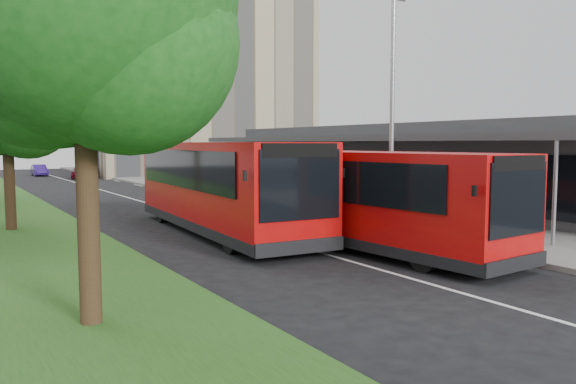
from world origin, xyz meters
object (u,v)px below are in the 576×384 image
object	(u,v)px
lamp_post_far	(178,118)
car_far	(39,170)
tree_near	(80,8)
tree_mid	(5,98)
litter_bin	(309,196)
lamp_post_near	(390,95)
car_near	(84,171)
bus_second	(222,187)
bollard	(207,185)
bus_main	(362,199)

from	to	relation	value
lamp_post_far	car_far	size ratio (longest dim) A/B	2.46
tree_near	tree_mid	xyz separation A→B (m)	(0.00, 12.00, -0.62)
tree_near	litter_bin	distance (m)	18.71
lamp_post_near	car_near	distance (m)	36.76
bus_second	car_near	xyz separation A→B (m)	(2.53, 33.53, -0.93)
tree_mid	car_far	distance (m)	36.45
lamp_post_far	car_near	bearing A→B (deg)	98.40
tree_near	bollard	xyz separation A→B (m)	(11.61, 21.55, -4.64)
bollard	car_near	xyz separation A→B (m)	(-2.91, 19.85, 0.06)
lamp_post_near	lamp_post_far	world-z (taller)	same
lamp_post_far	litter_bin	world-z (taller)	lamp_post_far
lamp_post_far	car_far	bearing A→B (deg)	102.66
bollard	lamp_post_near	bearing A→B (deg)	-91.65
lamp_post_near	litter_bin	size ratio (longest dim) A/B	9.67
lamp_post_far	tree_near	bearing A→B (deg)	-114.04
bus_main	bus_second	size ratio (longest dim) A/B	0.91
bollard	car_near	distance (m)	20.06
bus_main	lamp_post_far	bearing A→B (deg)	79.03
car_far	tree_mid	bearing A→B (deg)	-100.38
bollard	car_far	distance (m)	26.76
tree_mid	car_far	world-z (taller)	tree_mid
tree_near	car_near	world-z (taller)	tree_near
lamp_post_near	bus_main	size ratio (longest dim) A/B	0.78
lamp_post_far	bus_main	distance (m)	22.11
bus_main	car_near	bearing A→B (deg)	85.60
lamp_post_near	bollard	size ratio (longest dim) A/B	8.79
bus_main	car_far	world-z (taller)	bus_main
tree_near	bus_main	size ratio (longest dim) A/B	0.80
tree_near	bus_main	bearing A→B (deg)	20.72
car_near	lamp_post_far	bearing A→B (deg)	-59.17
lamp_post_near	car_far	size ratio (longest dim) A/B	2.46
bollard	bus_main	bearing A→B (deg)	-99.52
lamp_post_far	bollard	size ratio (longest dim) A/B	8.79
car_far	car_near	bearing A→B (deg)	-67.78
lamp_post_near	lamp_post_far	size ratio (longest dim) A/B	1.00
tree_near	tree_mid	distance (m)	12.02
tree_mid	bus_second	size ratio (longest dim) A/B	0.64
lamp_post_near	lamp_post_far	xyz separation A→B (m)	(0.00, 20.00, 0.00)
tree_near	bus_second	size ratio (longest dim) A/B	0.73
lamp_post_far	bus_main	bearing A→B (deg)	-96.81
lamp_post_near	lamp_post_far	distance (m)	20.00
tree_mid	bus_second	distance (m)	8.02
tree_mid	bus_main	bearing A→B (deg)	-45.78
litter_bin	tree_near	bearing A→B (deg)	-135.84
car_far	lamp_post_far	bearing A→B (deg)	-78.16
tree_mid	litter_bin	xyz separation A→B (m)	(13.00, 0.62, -4.06)
tree_near	bus_second	xyz separation A→B (m)	(6.17, 7.87, -3.65)
tree_mid	lamp_post_near	world-z (taller)	lamp_post_near
tree_mid	bollard	size ratio (longest dim) A/B	7.87
lamp_post_far	bollard	distance (m)	5.35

